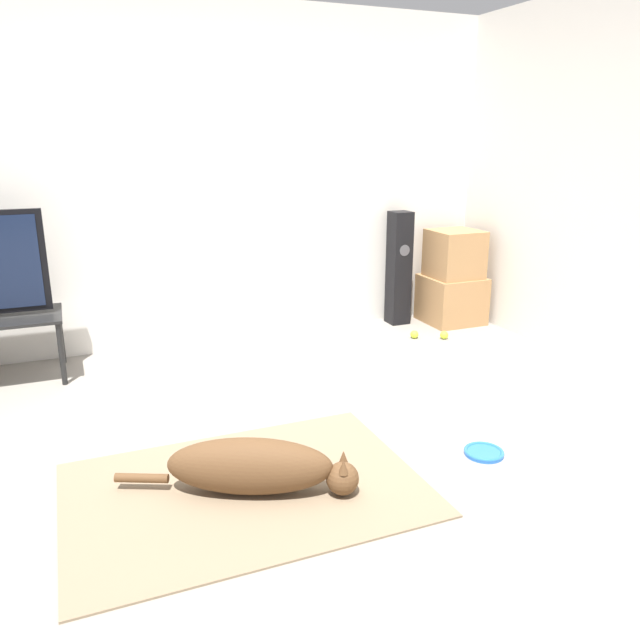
{
  "coord_description": "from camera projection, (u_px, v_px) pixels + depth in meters",
  "views": [
    {
      "loc": [
        -0.83,
        -2.69,
        1.57
      ],
      "look_at": [
        0.63,
        0.84,
        0.45
      ],
      "focal_mm": 35.0,
      "sensor_mm": 36.0,
      "label": 1
    }
  ],
  "objects": [
    {
      "name": "ground_plane",
      "position": [
        268.0,
        463.0,
        3.13
      ],
      "size": [
        12.0,
        12.0,
        0.0
      ],
      "primitive_type": "plane",
      "color": "gray"
    },
    {
      "name": "wall_back",
      "position": [
        177.0,
        179.0,
        4.64
      ],
      "size": [
        8.0,
        0.06,
        2.55
      ],
      "color": "silver",
      "rests_on": "ground_plane"
    },
    {
      "name": "area_rug",
      "position": [
        245.0,
        489.0,
        2.89
      ],
      "size": [
        1.62,
        1.13,
        0.01
      ],
      "color": "#847056",
      "rests_on": "ground_plane"
    },
    {
      "name": "dog",
      "position": [
        256.0,
        467.0,
        2.82
      ],
      "size": [
        1.03,
        0.54,
        0.26
      ],
      "color": "brown",
      "rests_on": "area_rug"
    },
    {
      "name": "frisbee",
      "position": [
        484.0,
        452.0,
        3.21
      ],
      "size": [
        0.21,
        0.21,
        0.03
      ],
      "color": "blue",
      "rests_on": "ground_plane"
    },
    {
      "name": "cardboard_box_lower",
      "position": [
        451.0,
        299.0,
        5.48
      ],
      "size": [
        0.47,
        0.47,
        0.41
      ],
      "color": "#A87A4C",
      "rests_on": "ground_plane"
    },
    {
      "name": "cardboard_box_upper",
      "position": [
        455.0,
        254.0,
        5.35
      ],
      "size": [
        0.4,
        0.4,
        0.41
      ],
      "color": "#A87A4C",
      "rests_on": "cardboard_box_lower"
    },
    {
      "name": "floor_speaker",
      "position": [
        399.0,
        268.0,
        5.37
      ],
      "size": [
        0.17,
        0.17,
        0.97
      ],
      "color": "black",
      "rests_on": "ground_plane"
    },
    {
      "name": "tennis_ball_by_boxes",
      "position": [
        444.0,
        335.0,
        5.05
      ],
      "size": [
        0.07,
        0.07,
        0.07
      ],
      "color": "#C6E033",
      "rests_on": "ground_plane"
    },
    {
      "name": "tennis_ball_near_speaker",
      "position": [
        414.0,
        334.0,
        5.07
      ],
      "size": [
        0.07,
        0.07,
        0.07
      ],
      "color": "#C6E033",
      "rests_on": "ground_plane"
    }
  ]
}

